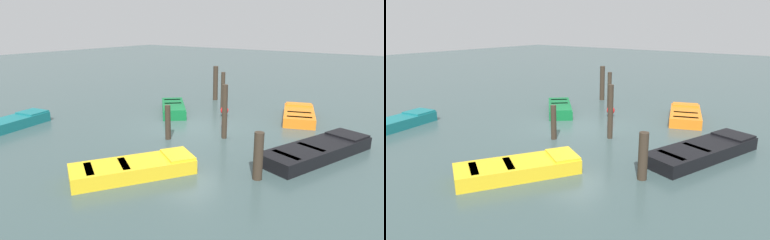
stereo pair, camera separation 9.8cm
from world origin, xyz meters
TOP-DOWN VIEW (x-y plane):
  - ground_plane at (0.00, 0.00)m, footprint 80.00×80.00m
  - rowboat_orange at (-2.95, -3.84)m, footprint 2.23×3.21m
  - rowboat_green at (2.24, -1.54)m, footprint 2.76×2.90m
  - rowboat_yellow at (-1.38, 4.53)m, footprint 2.72×3.47m
  - rowboat_black at (-4.99, 0.08)m, footprint 2.48×4.37m
  - mooring_piling_near_left at (-0.09, 1.58)m, footprint 0.20×0.20m
  - mooring_piling_far_left at (2.20, -5.10)m, footprint 0.26×0.26m
  - mooring_piling_mid_left at (0.74, -3.50)m, footprint 0.20×0.20m
  - mooring_piling_near_right at (-1.66, 0.26)m, footprint 0.19×0.19m
  - mooring_piling_mid_right at (-4.21, 2.71)m, footprint 0.26×0.26m
  - marker_buoy at (-0.10, -2.30)m, footprint 0.36×0.36m

SIDE VIEW (x-z plane):
  - ground_plane at x=0.00m, z-range 0.00..0.00m
  - rowboat_black at x=-4.99m, z-range -0.01..0.45m
  - rowboat_yellow at x=-1.38m, z-range -0.01..0.45m
  - rowboat_green at x=2.24m, z-range -0.01..0.45m
  - rowboat_orange at x=-2.95m, z-range -0.01..0.45m
  - marker_buoy at x=-0.10m, z-range 0.05..0.53m
  - mooring_piling_near_left at x=-0.09m, z-range 0.00..1.26m
  - mooring_piling_mid_right at x=-4.21m, z-range 0.00..1.33m
  - mooring_piling_mid_left at x=0.74m, z-range 0.00..1.81m
  - mooring_piling_far_left at x=2.20m, z-range 0.00..1.84m
  - mooring_piling_near_right at x=-1.66m, z-range 0.00..1.98m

